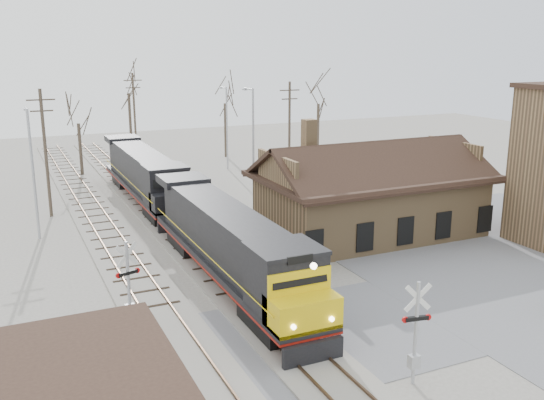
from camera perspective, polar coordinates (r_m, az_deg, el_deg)
The scene contains 20 objects.
ground at distance 27.16m, azimuth 1.71°, elevation -13.27°, with size 140.00×140.00×0.00m, color #A29C92.
road at distance 27.15m, azimuth 1.71°, elevation -13.24°, with size 60.00×9.00×0.03m, color slate.
parking_lot at distance 40.45m, azimuth 22.59°, elevation -4.90°, with size 22.00×26.00×0.03m, color slate.
track_main at distance 40.09m, azimuth -7.85°, elevation -4.00°, with size 3.40×90.00×0.24m.
track_siding at distance 39.13m, azimuth -14.18°, elevation -4.78°, with size 3.40×90.00×0.24m.
depot at distance 41.78m, azimuth 9.21°, elevation 0.05°, with size 15.20×9.31×7.90m.
locomotive_lead at distance 32.21m, azimuth -3.82°, elevation -4.37°, with size 2.91×19.48×4.32m.
locomotive_trailing at distance 50.57m, azimuth -11.85°, elevation 2.26°, with size 2.91×19.48×4.09m.
crossbuck_near at distance 23.94m, azimuth 13.35°, elevation -12.44°, with size 1.18×0.32×4.17m.
crossbuck_far at distance 28.25m, azimuth -13.32°, elevation -8.15°, with size 1.16×0.46×4.20m.
streetlight_a at distance 42.71m, azimuth -21.62°, elevation 2.92°, with size 0.25×2.04×8.68m.
streetlight_b at distance 47.90m, azimuth -1.84°, elevation 5.51°, with size 0.25×2.04×9.40m.
streetlight_c at distance 63.20m, azimuth -4.31°, elevation 7.20°, with size 0.25×2.04×8.51m.
utility_pole_a at distance 47.90m, azimuth -20.54°, elevation 4.32°, with size 2.00×0.24×9.57m.
utility_pole_b at distance 69.42m, azimuth -12.80°, elevation 7.77°, with size 2.00×0.24×9.70m.
utility_pole_c at distance 57.46m, azimuth 1.65°, elevation 6.65°, with size 2.00×0.24×9.36m.
tree_b at distance 62.44m, azimuth -17.82°, elevation 7.64°, with size 3.47×3.47×8.50m.
tree_c at distance 71.10m, azimuth -13.40°, elevation 10.72°, with size 4.92×4.92×12.04m.
tree_d at distance 70.10m, azimuth -4.47°, elevation 9.87°, with size 4.12×4.12×10.10m.
tree_e at distance 66.96m, azimuth 4.41°, elevation 9.90°, with size 4.28×4.28×10.48m.
Camera 1 is at (-10.74, -21.54, 12.58)m, focal length 40.00 mm.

